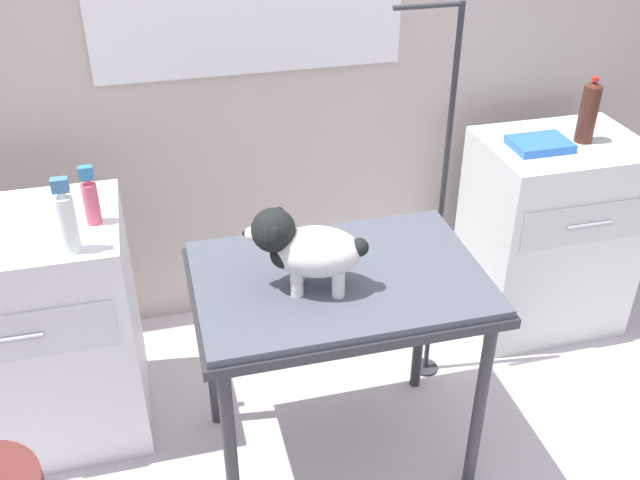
{
  "coord_description": "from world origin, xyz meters",
  "views": [
    {
      "loc": [
        -0.61,
        -1.65,
        2.18
      ],
      "look_at": [
        -0.12,
        0.25,
        0.96
      ],
      "focal_mm": 40.37,
      "sensor_mm": 36.0,
      "label": 1
    }
  ],
  "objects_px": {
    "grooming_arm": "(438,225)",
    "grooming_table": "(339,295)",
    "cabinet_right": "(548,234)",
    "soda_bottle": "(588,112)",
    "spray_bottle_short": "(91,199)",
    "dog": "(304,248)",
    "counter_left": "(27,334)"
  },
  "relations": [
    {
      "from": "grooming_arm",
      "to": "grooming_table",
      "type": "bearing_deg",
      "value": -144.57
    },
    {
      "from": "cabinet_right",
      "to": "soda_bottle",
      "type": "height_order",
      "value": "soda_bottle"
    },
    {
      "from": "grooming_arm",
      "to": "soda_bottle",
      "type": "relative_size",
      "value": 5.66
    },
    {
      "from": "spray_bottle_short",
      "to": "soda_bottle",
      "type": "height_order",
      "value": "soda_bottle"
    },
    {
      "from": "dog",
      "to": "spray_bottle_short",
      "type": "distance_m",
      "value": 0.77
    },
    {
      "from": "counter_left",
      "to": "spray_bottle_short",
      "type": "xyz_separation_m",
      "value": [
        0.32,
        -0.04,
        0.55
      ]
    },
    {
      "from": "counter_left",
      "to": "cabinet_right",
      "type": "distance_m",
      "value": 2.26
    },
    {
      "from": "grooming_table",
      "to": "spray_bottle_short",
      "type": "distance_m",
      "value": 0.9
    },
    {
      "from": "spray_bottle_short",
      "to": "soda_bottle",
      "type": "bearing_deg",
      "value": 5.64
    },
    {
      "from": "counter_left",
      "to": "dog",
      "type": "bearing_deg",
      "value": -26.13
    },
    {
      "from": "dog",
      "to": "counter_left",
      "type": "bearing_deg",
      "value": 153.87
    },
    {
      "from": "cabinet_right",
      "to": "soda_bottle",
      "type": "distance_m",
      "value": 0.6
    },
    {
      "from": "grooming_table",
      "to": "cabinet_right",
      "type": "height_order",
      "value": "cabinet_right"
    },
    {
      "from": "cabinet_right",
      "to": "grooming_arm",
      "type": "bearing_deg",
      "value": -159.95
    },
    {
      "from": "grooming_table",
      "to": "grooming_arm",
      "type": "xyz_separation_m",
      "value": [
        0.5,
        0.36,
        -0.0
      ]
    },
    {
      "from": "grooming_arm",
      "to": "cabinet_right",
      "type": "distance_m",
      "value": 0.77
    },
    {
      "from": "grooming_table",
      "to": "counter_left",
      "type": "bearing_deg",
      "value": 158.41
    },
    {
      "from": "counter_left",
      "to": "grooming_arm",
      "type": "bearing_deg",
      "value": -2.73
    },
    {
      "from": "soda_bottle",
      "to": "counter_left",
      "type": "bearing_deg",
      "value": -176.13
    },
    {
      "from": "grooming_table",
      "to": "grooming_arm",
      "type": "height_order",
      "value": "grooming_arm"
    },
    {
      "from": "grooming_table",
      "to": "cabinet_right",
      "type": "distance_m",
      "value": 1.34
    },
    {
      "from": "cabinet_right",
      "to": "spray_bottle_short",
      "type": "xyz_separation_m",
      "value": [
        -1.93,
        -0.21,
        0.55
      ]
    },
    {
      "from": "grooming_arm",
      "to": "spray_bottle_short",
      "type": "bearing_deg",
      "value": 178.41
    },
    {
      "from": "grooming_table",
      "to": "spray_bottle_short",
      "type": "relative_size",
      "value": 4.58
    },
    {
      "from": "grooming_arm",
      "to": "cabinet_right",
      "type": "bearing_deg",
      "value": 20.05
    },
    {
      "from": "grooming_table",
      "to": "spray_bottle_short",
      "type": "height_order",
      "value": "spray_bottle_short"
    },
    {
      "from": "cabinet_right",
      "to": "dog",
      "type": "bearing_deg",
      "value": -153.66
    },
    {
      "from": "dog",
      "to": "spray_bottle_short",
      "type": "bearing_deg",
      "value": 146.07
    },
    {
      "from": "grooming_table",
      "to": "soda_bottle",
      "type": "height_order",
      "value": "soda_bottle"
    },
    {
      "from": "cabinet_right",
      "to": "soda_bottle",
      "type": "relative_size",
      "value": 3.25
    },
    {
      "from": "grooming_table",
      "to": "dog",
      "type": "height_order",
      "value": "dog"
    },
    {
      "from": "grooming_arm",
      "to": "counter_left",
      "type": "relative_size",
      "value": 1.74
    }
  ]
}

